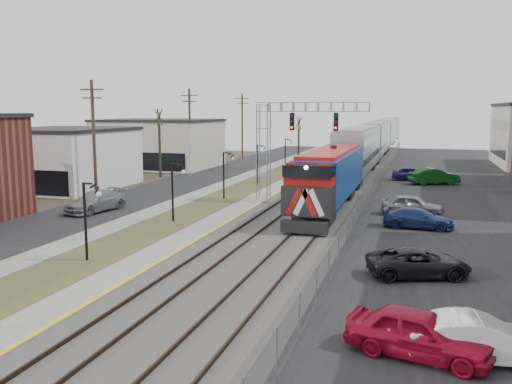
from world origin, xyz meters
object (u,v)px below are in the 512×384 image
at_px(car_lot_a, 419,334).
at_px(car_lot_b, 478,340).
at_px(train, 377,139).
at_px(signal_gantry, 284,134).

xyz_separation_m(car_lot_a, car_lot_b, (1.72, 0.25, -0.06)).
bearing_deg(train, car_lot_b, -83.28).
height_order(signal_gantry, car_lot_b, signal_gantry).
height_order(train, signal_gantry, signal_gantry).
xyz_separation_m(train, car_lot_a, (6.50, -70.08, -2.19)).
distance_m(car_lot_a, car_lot_b, 1.74).
xyz_separation_m(train, car_lot_b, (8.23, -69.83, -2.25)).
bearing_deg(car_lot_b, train, -1.20).
distance_m(train, signal_gantry, 44.02).
xyz_separation_m(signal_gantry, car_lot_a, (10.79, -26.35, -4.83)).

